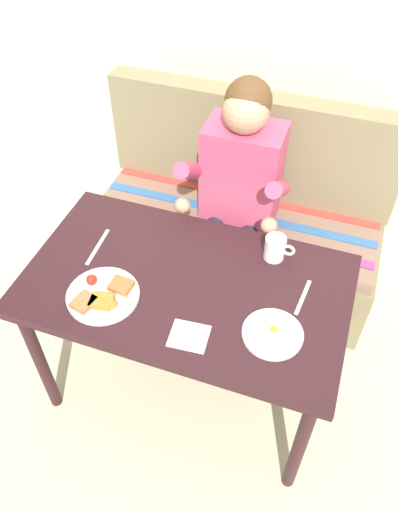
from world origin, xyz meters
name	(u,v)px	position (x,y,z in m)	size (l,w,h in m)	color
ground_plane	(189,382)	(0.00, 0.00, 0.00)	(8.00, 8.00, 0.00)	beige
table	(186,296)	(0.00, 0.00, 0.65)	(1.20, 0.70, 0.73)	black
couch	(237,227)	(0.00, 0.76, 0.33)	(1.44, 0.56, 1.00)	#7A6F4E
person	(238,186)	(0.03, 0.59, 0.74)	(0.45, 0.61, 1.21)	#BE4364
plate_breakfast	(103,295)	(-0.25, -0.17, 0.74)	(0.26, 0.26, 0.05)	white
plate_eggs	(273,334)	(0.36, -0.13, 0.74)	(0.21, 0.21, 0.04)	white
coffee_mug	(276,248)	(0.28, 0.23, 0.78)	(0.12, 0.08, 0.10)	white
napkin	(189,336)	(0.10, -0.22, 0.73)	(0.13, 0.11, 0.01)	white
fork	(303,297)	(0.42, 0.07, 0.73)	(0.01, 0.17, 0.01)	silver
knife	(98,247)	(-0.39, 0.06, 0.73)	(0.01, 0.20, 0.01)	silver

